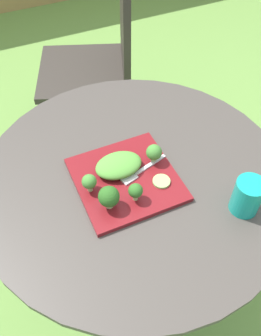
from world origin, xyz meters
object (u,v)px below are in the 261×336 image
object	(u,v)px
patio_chair	(102,55)
fork	(140,172)
salad_plate	(126,179)
drinking_glass	(247,198)

from	to	relation	value
patio_chair	fork	xyz separation A→B (m)	(-0.21, -0.87, 0.19)
salad_plate	fork	size ratio (longest dim) A/B	1.78
drinking_glass	patio_chair	bearing A→B (deg)	89.35
drinking_glass	fork	distance (m)	0.29
drinking_glass	fork	bearing A→B (deg)	133.75
salad_plate	drinking_glass	distance (m)	0.32
patio_chair	drinking_glass	bearing A→B (deg)	-90.65
patio_chair	fork	distance (m)	0.92
patio_chair	fork	size ratio (longest dim) A/B	5.89
patio_chair	drinking_glass	xyz separation A→B (m)	(-0.01, -1.08, 0.22)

